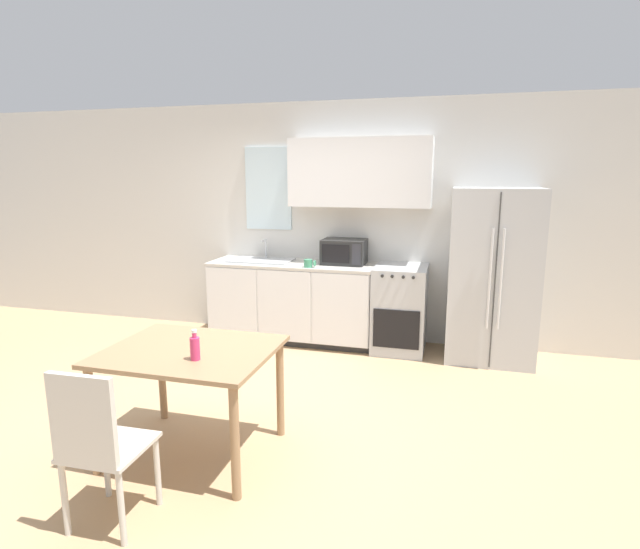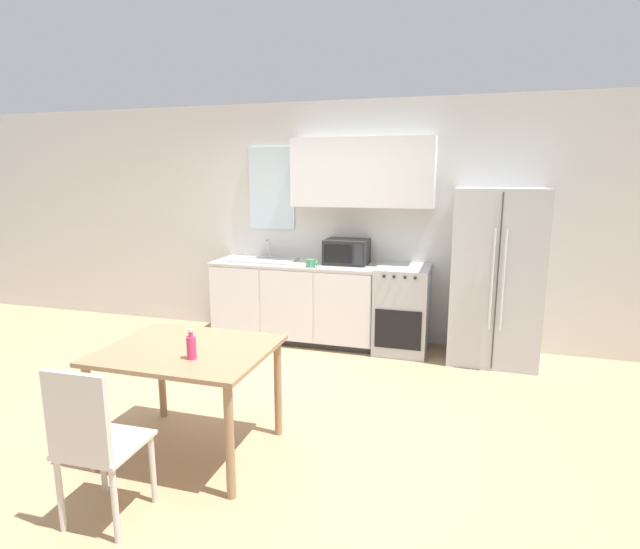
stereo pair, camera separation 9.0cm
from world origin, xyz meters
name	(u,v)px [view 2 (the right image)]	position (x,y,z in m)	size (l,w,h in m)	color
ground_plane	(254,408)	(0.00, 0.00, 0.00)	(12.00, 12.00, 0.00)	tan
wall_back	(329,214)	(0.07, 2.05, 1.44)	(12.00, 0.38, 2.70)	silver
kitchen_counter	(296,301)	(-0.24, 1.75, 0.46)	(1.90, 0.63, 0.91)	#333333
oven_range	(402,309)	(0.98, 1.74, 0.46)	(0.56, 0.64, 0.93)	#B7BABC
refrigerator	(495,276)	(1.91, 1.72, 0.88)	(0.86, 0.71, 1.77)	silver
kitchen_sink	(264,260)	(-0.63, 1.75, 0.93)	(0.72, 0.41, 0.24)	#B7BABC
microwave	(347,252)	(0.34, 1.84, 1.05)	(0.48, 0.37, 0.28)	#282828
coffee_mug	(311,263)	(0.02, 1.53, 0.96)	(0.13, 0.09, 0.09)	#3F8C66
dining_table	(188,363)	(-0.14, -0.72, 0.65)	(1.10, 0.90, 0.76)	#997551
dining_chair_near	(91,437)	(-0.23, -1.55, 0.54)	(0.41, 0.41, 0.93)	beige
drink_bottle	(191,347)	(-0.01, -0.89, 0.84)	(0.06, 0.06, 0.20)	#DB386B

